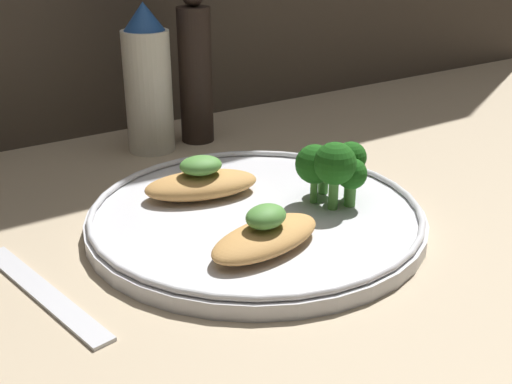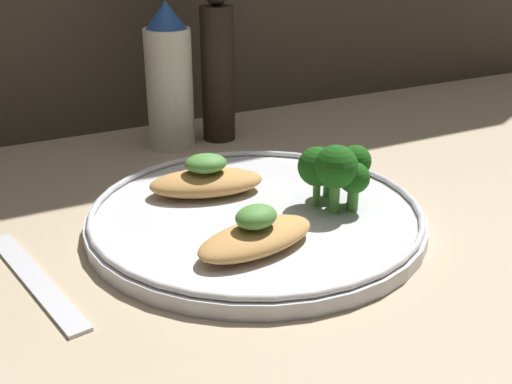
% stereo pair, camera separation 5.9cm
% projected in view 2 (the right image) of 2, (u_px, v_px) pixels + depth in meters
% --- Properties ---
extents(ground_plane, '(1.80, 1.80, 0.01)m').
position_uv_depth(ground_plane, '(256.00, 230.00, 0.60)').
color(ground_plane, tan).
extents(plate, '(0.31, 0.31, 0.02)m').
position_uv_depth(plate, '(256.00, 216.00, 0.60)').
color(plate, silver).
rests_on(plate, ground_plane).
extents(grilled_meat_front, '(0.12, 0.07, 0.04)m').
position_uv_depth(grilled_meat_front, '(256.00, 235.00, 0.52)').
color(grilled_meat_front, tan).
rests_on(grilled_meat_front, plate).
extents(grilled_meat_middle, '(0.12, 0.08, 0.04)m').
position_uv_depth(grilled_meat_middle, '(206.00, 180.00, 0.63)').
color(grilled_meat_middle, tan).
rests_on(grilled_meat_middle, plate).
extents(broccoli_bunch, '(0.07, 0.06, 0.07)m').
position_uv_depth(broccoli_bunch, '(336.00, 169.00, 0.59)').
color(broccoli_bunch, '#4C8E38').
rests_on(broccoli_bunch, plate).
extents(sauce_bottle, '(0.06, 0.06, 0.18)m').
position_uv_depth(sauce_bottle, '(169.00, 79.00, 0.77)').
color(sauce_bottle, silver).
rests_on(sauce_bottle, ground_plane).
extents(pepper_grinder, '(0.04, 0.04, 0.19)m').
position_uv_depth(pepper_grinder, '(218.00, 70.00, 0.80)').
color(pepper_grinder, black).
rests_on(pepper_grinder, ground_plane).
extents(fork, '(0.05, 0.18, 0.01)m').
position_uv_depth(fork, '(35.00, 278.00, 0.51)').
color(fork, silver).
rests_on(fork, ground_plane).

